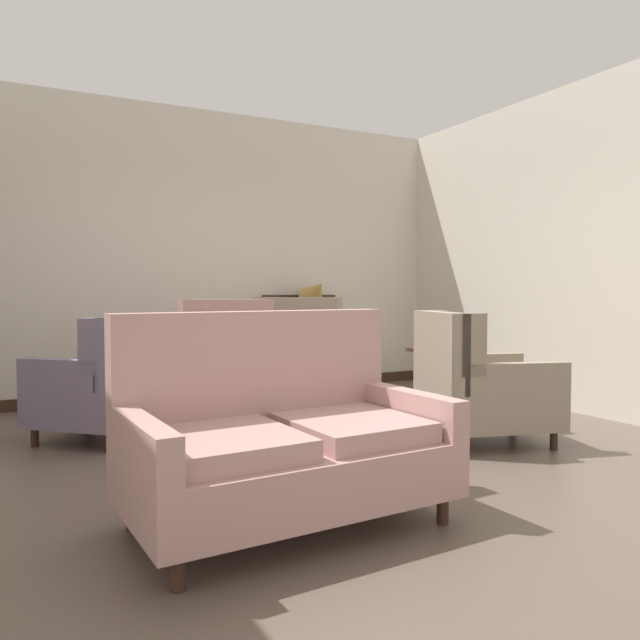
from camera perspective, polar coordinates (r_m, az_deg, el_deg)
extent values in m
plane|color=brown|center=(4.40, 1.08, -12.55)|extent=(8.01, 8.01, 0.00)
cube|color=silver|center=(6.91, -10.39, 6.01)|extent=(5.85, 0.08, 3.13)
cube|color=silver|center=(6.71, 19.33, 6.01)|extent=(0.08, 4.01, 3.13)
cube|color=#382319|center=(6.93, -10.15, -6.47)|extent=(5.69, 0.03, 0.12)
cylinder|color=#382319|center=(4.57, -2.32, -6.44)|extent=(0.86, 0.86, 0.04)
cylinder|color=#382319|center=(4.61, -2.32, -8.94)|extent=(0.10, 0.10, 0.37)
cube|color=#382319|center=(4.76, 0.04, -10.94)|extent=(0.28, 0.08, 0.07)
cube|color=#382319|center=(4.76, -4.67, -10.95)|extent=(0.21, 0.26, 0.07)
cube|color=#382319|center=(4.44, -2.32, -11.95)|extent=(0.17, 0.28, 0.07)
cylinder|color=#384C93|center=(4.60, -2.12, -6.02)|extent=(0.10, 0.10, 0.02)
ellipsoid|color=#384C93|center=(4.58, -2.12, -4.68)|extent=(0.17, 0.17, 0.19)
cylinder|color=#384C93|center=(4.57, -2.12, -2.77)|extent=(0.08, 0.08, 0.11)
torus|color=#384C93|center=(4.56, -2.12, -2.07)|extent=(0.14, 0.14, 0.02)
cube|color=tan|center=(3.10, -2.87, -13.83)|extent=(1.60, 0.96, 0.27)
cube|color=tan|center=(3.33, -5.84, -4.68)|extent=(1.55, 0.23, 0.64)
cube|color=tan|center=(2.87, -8.64, -11.32)|extent=(0.66, 0.71, 0.10)
cube|color=tan|center=(3.19, 2.98, -9.91)|extent=(0.66, 0.71, 0.10)
cube|color=tan|center=(2.74, -16.07, -10.96)|extent=(0.15, 0.78, 0.21)
cube|color=tan|center=(3.39, 8.47, -8.26)|extent=(0.15, 0.78, 0.21)
cylinder|color=#382319|center=(2.62, -13.09, -21.90)|extent=(0.06, 0.06, 0.14)
cylinder|color=#382319|center=(3.25, 11.33, -16.87)|extent=(0.06, 0.06, 0.14)
cylinder|color=#382319|center=(3.25, -17.05, -16.93)|extent=(0.06, 0.06, 0.14)
cylinder|color=#382319|center=(3.78, 3.88, -14.00)|extent=(0.06, 0.06, 0.14)
cube|color=slate|center=(5.14, -20.03, -7.19)|extent=(1.12, 1.12, 0.30)
cube|color=slate|center=(4.91, -17.02, -2.74)|extent=(0.64, 0.68, 0.53)
cube|color=slate|center=(5.25, -15.85, -1.70)|extent=(0.21, 0.21, 0.40)
cube|color=slate|center=(4.67, -20.24, -2.29)|extent=(0.21, 0.21, 0.40)
cube|color=slate|center=(5.42, -18.39, -3.87)|extent=(0.57, 0.54, 0.22)
cube|color=slate|center=(4.86, -22.93, -4.69)|extent=(0.57, 0.54, 0.22)
cylinder|color=#382319|center=(5.61, -20.74, -8.66)|extent=(0.06, 0.06, 0.14)
cylinder|color=#382319|center=(5.12, -24.96, -9.81)|extent=(0.06, 0.06, 0.14)
cylinder|color=#382319|center=(5.28, -15.17, -9.29)|extent=(0.06, 0.06, 0.14)
cylinder|color=#382319|center=(4.75, -19.09, -10.68)|extent=(0.06, 0.06, 0.14)
cube|color=tan|center=(5.78, -9.46, -6.15)|extent=(0.84, 0.87, 0.27)
cube|color=tan|center=(5.39, -8.55, -1.71)|extent=(0.80, 0.18, 0.68)
cube|color=tan|center=(5.58, -5.36, -0.70)|extent=(0.11, 0.21, 0.52)
cube|color=tan|center=(5.39, -12.39, -0.87)|extent=(0.11, 0.21, 0.52)
cube|color=tan|center=(5.89, -6.31, -3.77)|extent=(0.14, 0.74, 0.18)
cube|color=tan|center=(5.72, -12.99, -4.02)|extent=(0.14, 0.74, 0.18)
cylinder|color=#382319|center=(6.22, -7.38, -7.41)|extent=(0.06, 0.06, 0.14)
cylinder|color=#382319|center=(6.06, -13.21, -7.72)|extent=(0.06, 0.06, 0.14)
cylinder|color=#382319|center=(5.59, -5.35, -8.55)|extent=(0.06, 0.06, 0.14)
cylinder|color=#382319|center=(5.42, -11.82, -8.95)|extent=(0.06, 0.06, 0.14)
cube|color=gray|center=(6.32, -1.42, -5.39)|extent=(1.16, 1.16, 0.26)
cube|color=gray|center=(5.94, -2.22, -1.25)|extent=(0.72, 0.64, 0.70)
cube|color=gray|center=(5.94, 1.41, -0.44)|extent=(0.21, 0.22, 0.53)
cube|color=gray|center=(6.13, -5.30, -0.36)|extent=(0.21, 0.22, 0.53)
cube|color=gray|center=(6.26, 1.94, -3.41)|extent=(0.54, 0.61, 0.18)
cube|color=gray|center=(6.44, -4.47, -3.25)|extent=(0.54, 0.61, 0.18)
cylinder|color=#382319|center=(6.59, 2.13, -6.81)|extent=(0.06, 0.06, 0.14)
cylinder|color=#382319|center=(6.75, -3.51, -6.60)|extent=(0.06, 0.06, 0.14)
cylinder|color=#382319|center=(5.96, 0.96, -7.83)|extent=(0.06, 0.06, 0.14)
cylinder|color=#382319|center=(6.13, -5.24, -7.55)|extent=(0.06, 0.06, 0.14)
cube|color=gray|center=(4.90, 15.28, -7.71)|extent=(1.09, 0.97, 0.28)
cube|color=gray|center=(4.68, 11.09, -2.80)|extent=(0.34, 0.76, 0.58)
cube|color=gray|center=(4.41, 13.81, -2.25)|extent=(0.22, 0.15, 0.44)
cube|color=gray|center=(5.00, 10.62, -1.64)|extent=(0.22, 0.15, 0.44)
cube|color=gray|center=(4.60, 17.72, -5.21)|extent=(0.81, 0.32, 0.22)
cube|color=gray|center=(5.17, 14.18, -4.30)|extent=(0.81, 0.32, 0.22)
cylinder|color=#382319|center=(4.87, 20.89, -10.38)|extent=(0.06, 0.06, 0.14)
cylinder|color=#382319|center=(5.37, 17.46, -9.12)|extent=(0.06, 0.06, 0.14)
cylinder|color=#382319|center=(4.52, 12.61, -11.29)|extent=(0.06, 0.06, 0.14)
cylinder|color=#382319|center=(5.05, 9.82, -9.78)|extent=(0.06, 0.06, 0.14)
cylinder|color=#382319|center=(5.53, 10.31, -2.66)|extent=(0.46, 0.46, 0.03)
cylinder|color=#382319|center=(5.57, 10.28, -6.05)|extent=(0.07, 0.07, 0.63)
cylinder|color=#382319|center=(5.62, 10.26, -9.03)|extent=(0.30, 0.30, 0.04)
cube|color=#382319|center=(7.05, -1.18, -2.73)|extent=(0.93, 0.44, 0.79)
cube|color=#382319|center=(7.20, -1.88, 1.43)|extent=(0.93, 0.04, 0.23)
cube|color=#382319|center=(6.78, -3.71, -6.73)|extent=(0.06, 0.06, 0.10)
cube|color=#382319|center=(7.15, 2.43, -6.23)|extent=(0.06, 0.06, 0.10)
cube|color=#382319|center=(7.09, -4.82, -6.32)|extent=(0.06, 0.06, 0.10)
cube|color=#382319|center=(7.44, 1.13, -5.88)|extent=(0.06, 0.06, 0.10)
cube|color=#382319|center=(7.00, -1.11, 1.03)|extent=(0.24, 0.24, 0.14)
cone|color=#B28942|center=(6.96, -0.38, 2.73)|extent=(0.35, 0.44, 0.41)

